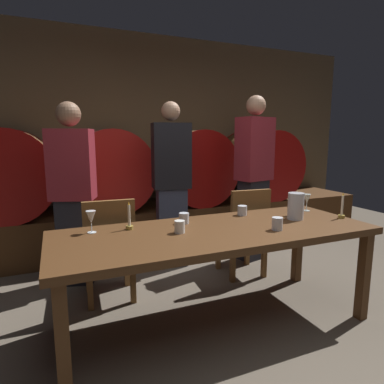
# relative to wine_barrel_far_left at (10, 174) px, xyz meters

# --- Properties ---
(ground_plane) EXTENTS (8.64, 8.64, 0.00)m
(ground_plane) POSITION_rel_wine_barrel_far_left_xyz_m (1.58, -2.38, -0.98)
(ground_plane) COLOR brown
(back_wall) EXTENTS (6.65, 0.24, 2.70)m
(back_wall) POSITION_rel_wine_barrel_far_left_xyz_m (1.58, 0.55, 0.38)
(back_wall) COLOR brown
(back_wall) RESTS_ON ground
(barrel_shelf) EXTENTS (5.98, 0.90, 0.51)m
(barrel_shelf) POSITION_rel_wine_barrel_far_left_xyz_m (1.58, 0.00, -0.72)
(barrel_shelf) COLOR #4C2D16
(barrel_shelf) RESTS_ON ground
(wine_barrel_far_left) EXTENTS (0.95, 0.90, 0.95)m
(wine_barrel_far_left) POSITION_rel_wine_barrel_far_left_xyz_m (0.00, 0.00, 0.00)
(wine_barrel_far_left) COLOR brown
(wine_barrel_far_left) RESTS_ON barrel_shelf
(wine_barrel_center_left) EXTENTS (0.95, 0.90, 0.95)m
(wine_barrel_center_left) POSITION_rel_wine_barrel_far_left_xyz_m (1.04, 0.00, 0.00)
(wine_barrel_center_left) COLOR brown
(wine_barrel_center_left) RESTS_ON barrel_shelf
(wine_barrel_center_right) EXTENTS (0.95, 0.90, 0.95)m
(wine_barrel_center_right) POSITION_rel_wine_barrel_far_left_xyz_m (2.11, 0.00, 0.00)
(wine_barrel_center_right) COLOR brown
(wine_barrel_center_right) RESTS_ON barrel_shelf
(wine_barrel_far_right) EXTENTS (0.95, 0.90, 0.95)m
(wine_barrel_far_right) POSITION_rel_wine_barrel_far_left_xyz_m (3.16, 0.00, 0.00)
(wine_barrel_far_right) COLOR #513319
(wine_barrel_far_right) RESTS_ON barrel_shelf
(dining_table) EXTENTS (2.25, 0.84, 0.72)m
(dining_table) POSITION_rel_wine_barrel_far_left_xyz_m (1.48, -1.99, -0.32)
(dining_table) COLOR #4C2D16
(dining_table) RESTS_ON ground
(chair_left) EXTENTS (0.42, 0.42, 0.88)m
(chair_left) POSITION_rel_wine_barrel_far_left_xyz_m (0.82, -1.34, -0.49)
(chair_left) COLOR brown
(chair_left) RESTS_ON ground
(chair_right) EXTENTS (0.42, 0.42, 0.88)m
(chair_right) POSITION_rel_wine_barrel_far_left_xyz_m (2.12, -1.33, -0.49)
(chair_right) COLOR brown
(chair_right) RESTS_ON ground
(guest_left) EXTENTS (0.44, 0.35, 1.67)m
(guest_left) POSITION_rel_wine_barrel_far_left_xyz_m (0.59, -0.85, -0.12)
(guest_left) COLOR black
(guest_left) RESTS_ON ground
(guest_center) EXTENTS (0.41, 0.29, 1.72)m
(guest_center) POSITION_rel_wine_barrel_far_left_xyz_m (1.56, -0.79, -0.10)
(guest_center) COLOR #33384C
(guest_center) RESTS_ON ground
(guest_right) EXTENTS (0.43, 0.32, 1.80)m
(guest_right) POSITION_rel_wine_barrel_far_left_xyz_m (2.45, -0.96, -0.05)
(guest_right) COLOR black
(guest_right) RESTS_ON ground
(candle_left) EXTENTS (0.05, 0.05, 0.20)m
(candle_left) POSITION_rel_wine_barrel_far_left_xyz_m (0.91, -1.75, -0.20)
(candle_left) COLOR olive
(candle_left) RESTS_ON dining_table
(candle_right) EXTENTS (0.05, 0.05, 0.21)m
(candle_right) POSITION_rel_wine_barrel_far_left_xyz_m (2.54, -2.09, -0.20)
(candle_right) COLOR olive
(candle_right) RESTS_ON dining_table
(pitcher) EXTENTS (0.12, 0.12, 0.21)m
(pitcher) POSITION_rel_wine_barrel_far_left_xyz_m (2.18, -1.97, -0.15)
(pitcher) COLOR silver
(pitcher) RESTS_ON dining_table
(wine_glass_left) EXTENTS (0.07, 0.07, 0.15)m
(wine_glass_left) POSITION_rel_wine_barrel_far_left_xyz_m (0.65, -1.73, -0.15)
(wine_glass_left) COLOR white
(wine_glass_left) RESTS_ON dining_table
(wine_glass_center) EXTENTS (0.07, 0.07, 0.17)m
(wine_glass_center) POSITION_rel_wine_barrel_far_left_xyz_m (2.29, -1.86, -0.13)
(wine_glass_center) COLOR silver
(wine_glass_center) RESTS_ON dining_table
(wine_glass_right) EXTENTS (0.06, 0.06, 0.15)m
(wine_glass_right) POSITION_rel_wine_barrel_far_left_xyz_m (2.47, -1.77, -0.15)
(wine_glass_right) COLOR silver
(wine_glass_right) RESTS_ON dining_table
(cup_far_left) EXTENTS (0.07, 0.07, 0.08)m
(cup_far_left) POSITION_rel_wine_barrel_far_left_xyz_m (1.20, -1.97, -0.21)
(cup_far_left) COLOR white
(cup_far_left) RESTS_ON dining_table
(cup_center_left) EXTENTS (0.07, 0.07, 0.08)m
(cup_center_left) POSITION_rel_wine_barrel_far_left_xyz_m (1.32, -1.75, -0.21)
(cup_center_left) COLOR silver
(cup_center_left) RESTS_ON dining_table
(cup_center_right) EXTENTS (0.07, 0.07, 0.09)m
(cup_center_right) POSITION_rel_wine_barrel_far_left_xyz_m (1.85, -2.17, -0.21)
(cup_center_right) COLOR silver
(cup_center_right) RESTS_ON dining_table
(cup_far_right) EXTENTS (0.08, 0.08, 0.08)m
(cup_far_right) POSITION_rel_wine_barrel_far_left_xyz_m (1.86, -1.70, -0.21)
(cup_far_right) COLOR silver
(cup_far_right) RESTS_ON dining_table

